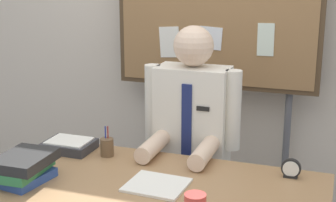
% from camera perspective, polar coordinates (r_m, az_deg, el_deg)
% --- Properties ---
extents(back_wall, '(6.40, 0.08, 2.70)m').
position_cam_1_polar(back_wall, '(3.37, 6.35, 9.25)').
color(back_wall, beige).
rests_on(back_wall, ground_plane).
extents(desk, '(1.55, 0.78, 0.72)m').
position_cam_1_polar(desk, '(2.38, -1.45, -11.36)').
color(desk, '#9E754C').
rests_on(desk, ground_plane).
extents(person, '(0.55, 0.56, 1.38)m').
position_cam_1_polar(person, '(2.87, 2.69, -6.23)').
color(person, '#2D2D33').
rests_on(person, ground_plane).
extents(bulletin_board, '(1.30, 0.09, 1.98)m').
position_cam_1_polar(bulletin_board, '(3.17, 5.52, 10.27)').
color(bulletin_board, '#4C3823').
rests_on(bulletin_board, ground_plane).
extents(book_stack, '(0.22, 0.29, 0.13)m').
position_cam_1_polar(book_stack, '(2.42, -15.99, -7.26)').
color(book_stack, '#2D4C99').
rests_on(book_stack, desk).
extents(open_notebook, '(0.28, 0.25, 0.01)m').
position_cam_1_polar(open_notebook, '(2.31, -1.29, -9.51)').
color(open_notebook, white).
rests_on(open_notebook, desk).
extents(desk_clock, '(0.09, 0.04, 0.09)m').
position_cam_1_polar(desk_clock, '(2.46, 13.80, -7.53)').
color(desk_clock, black).
rests_on(desk_clock, desk).
extents(pen_holder, '(0.07, 0.07, 0.16)m').
position_cam_1_polar(pen_holder, '(2.66, -6.95, -5.21)').
color(pen_holder, brown).
rests_on(pen_holder, desk).
extents(paper_tray, '(0.26, 0.20, 0.06)m').
position_cam_1_polar(paper_tray, '(2.78, -11.15, -4.95)').
color(paper_tray, '#333338').
rests_on(paper_tray, desk).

